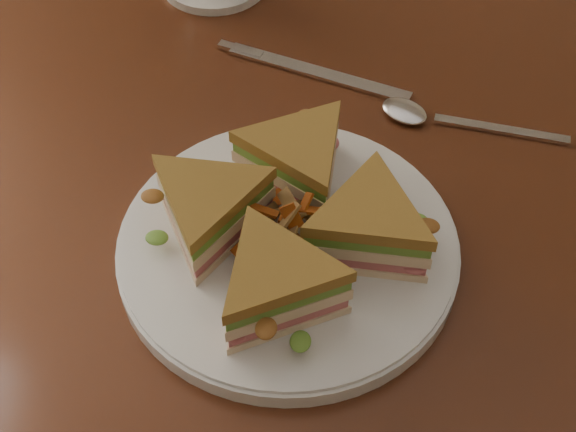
{
  "coord_description": "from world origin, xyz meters",
  "views": [
    {
      "loc": [
        0.32,
        -0.42,
        1.29
      ],
      "look_at": [
        0.06,
        -0.09,
        0.8
      ],
      "focal_mm": 50.0,
      "sensor_mm": 36.0,
      "label": 1
    }
  ],
  "objects_px": {
    "plate": "(288,248)",
    "spoon": "(427,116)",
    "table": "(301,228)",
    "sandwich_wedges": "(288,220)",
    "knife": "(305,70)"
  },
  "relations": [
    {
      "from": "knife",
      "to": "sandwich_wedges",
      "type": "bearing_deg",
      "value": -70.43
    },
    {
      "from": "sandwich_wedges",
      "to": "knife",
      "type": "bearing_deg",
      "value": 124.36
    },
    {
      "from": "spoon",
      "to": "knife",
      "type": "height_order",
      "value": "spoon"
    },
    {
      "from": "spoon",
      "to": "knife",
      "type": "xyz_separation_m",
      "value": [
        -0.14,
        -0.02,
        -0.0
      ]
    },
    {
      "from": "table",
      "to": "spoon",
      "type": "height_order",
      "value": "spoon"
    },
    {
      "from": "plate",
      "to": "spoon",
      "type": "height_order",
      "value": "plate"
    },
    {
      "from": "plate",
      "to": "knife",
      "type": "distance_m",
      "value": 0.24
    },
    {
      "from": "table",
      "to": "plate",
      "type": "relative_size",
      "value": 4.18
    },
    {
      "from": "table",
      "to": "sandwich_wedges",
      "type": "height_order",
      "value": "sandwich_wedges"
    },
    {
      "from": "sandwich_wedges",
      "to": "plate",
      "type": "bearing_deg",
      "value": 63.43
    },
    {
      "from": "plate",
      "to": "knife",
      "type": "relative_size",
      "value": 1.36
    },
    {
      "from": "knife",
      "to": "spoon",
      "type": "bearing_deg",
      "value": -7.72
    },
    {
      "from": "plate",
      "to": "spoon",
      "type": "xyz_separation_m",
      "value": [
        0.0,
        0.22,
        -0.0
      ]
    },
    {
      "from": "plate",
      "to": "sandwich_wedges",
      "type": "distance_m",
      "value": 0.04
    },
    {
      "from": "knife",
      "to": "plate",
      "type": "bearing_deg",
      "value": -70.43
    }
  ]
}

